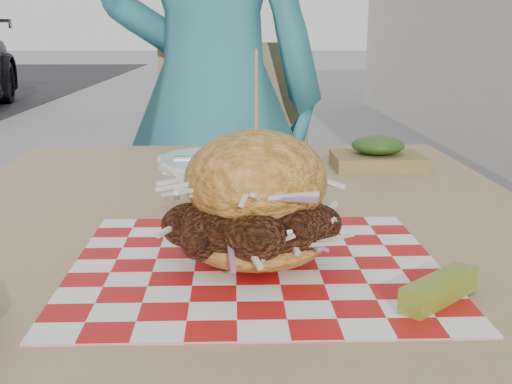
% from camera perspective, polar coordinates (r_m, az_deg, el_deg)
% --- Properties ---
extents(diner, '(0.65, 0.49, 1.63)m').
position_cam_1_polar(diner, '(1.87, -3.63, 7.64)').
color(diner, teal).
rests_on(diner, ground).
extents(patio_table, '(0.80, 1.20, 0.75)m').
position_cam_1_polar(patio_table, '(0.90, -1.52, -7.17)').
color(patio_table, tan).
rests_on(patio_table, ground).
extents(patio_chair, '(0.49, 0.50, 0.95)m').
position_cam_1_polar(patio_chair, '(1.95, -1.25, 0.10)').
color(patio_chair, tan).
rests_on(patio_chair, ground).
extents(paper_liner, '(0.36, 0.36, 0.00)m').
position_cam_1_polar(paper_liner, '(0.71, 0.00, -5.86)').
color(paper_liner, red).
rests_on(paper_liner, patio_table).
extents(sandwich, '(0.18, 0.18, 0.21)m').
position_cam_1_polar(sandwich, '(0.69, 0.00, -1.23)').
color(sandwich, gold).
rests_on(sandwich, paper_liner).
extents(pickle_spear, '(0.08, 0.08, 0.02)m').
position_cam_1_polar(pickle_spear, '(0.63, 14.45, -7.56)').
color(pickle_spear, olive).
rests_on(pickle_spear, paper_liner).
extents(place_setting, '(0.27, 0.27, 0.02)m').
position_cam_1_polar(place_setting, '(1.24, -1.70, 2.47)').
color(place_setting, white).
rests_on(place_setting, patio_table).
extents(kraft_tray, '(0.15, 0.12, 0.06)m').
position_cam_1_polar(kraft_tray, '(1.23, 9.71, 2.92)').
color(kraft_tray, olive).
rests_on(kraft_tray, patio_table).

